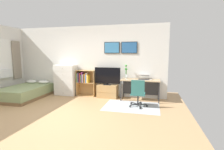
% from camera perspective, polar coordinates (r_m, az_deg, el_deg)
% --- Properties ---
extents(ground_plane, '(7.20, 7.20, 0.00)m').
position_cam_1_polar(ground_plane, '(4.77, -19.61, -13.17)').
color(ground_plane, tan).
extents(wall_back_with_posters, '(6.12, 0.09, 2.70)m').
position_cam_1_polar(wall_back_with_posters, '(6.63, -8.39, 4.85)').
color(wall_back_with_posters, silver).
rests_on(wall_back_with_posters, ground_plane).
extents(area_rug, '(1.70, 1.20, 0.01)m').
position_cam_1_polar(area_rug, '(5.30, 6.74, -10.67)').
color(area_rug, '#B2B7BC').
rests_on(area_rug, ground_plane).
extents(bed, '(1.33, 1.96, 0.56)m').
position_cam_1_polar(bed, '(7.01, -27.53, -5.16)').
color(bed, brown).
rests_on(bed, ground_plane).
extents(dresser, '(0.84, 0.46, 1.20)m').
position_cam_1_polar(dresser, '(6.82, -15.65, -1.68)').
color(dresser, white).
rests_on(dresser, ground_plane).
extents(bookshelf, '(0.73, 0.30, 1.00)m').
position_cam_1_polar(bookshelf, '(6.53, -9.37, -1.86)').
color(bookshelf, tan).
rests_on(bookshelf, ground_plane).
extents(tv_stand, '(0.75, 0.41, 0.48)m').
position_cam_1_polar(tv_stand, '(6.26, -1.54, -5.56)').
color(tv_stand, tan).
rests_on(tv_stand, ground_plane).
extents(television, '(0.97, 0.16, 0.65)m').
position_cam_1_polar(television, '(6.13, -1.61, -0.40)').
color(television, black).
rests_on(television, tv_stand).
extents(desk, '(1.33, 0.58, 0.74)m').
position_cam_1_polar(desk, '(5.97, 9.76, -2.72)').
color(desk, tan).
rests_on(desk, ground_plane).
extents(office_chair, '(0.56, 0.58, 0.86)m').
position_cam_1_polar(office_chair, '(5.14, 8.91, -6.01)').
color(office_chair, '#232326').
rests_on(office_chair, ground_plane).
extents(laptop, '(0.40, 0.43, 0.17)m').
position_cam_1_polar(laptop, '(5.93, 10.87, -0.85)').
color(laptop, '#B7B7BC').
rests_on(laptop, desk).
extents(computer_mouse, '(0.06, 0.10, 0.03)m').
position_cam_1_polar(computer_mouse, '(5.82, 13.37, -1.57)').
color(computer_mouse, silver).
rests_on(computer_mouse, desk).
extents(bamboo_vase, '(0.10, 0.09, 0.50)m').
position_cam_1_polar(bamboo_vase, '(6.06, 4.86, 1.14)').
color(bamboo_vase, silver).
rests_on(bamboo_vase, desk).
extents(wine_glass, '(0.07, 0.07, 0.18)m').
position_cam_1_polar(wine_glass, '(5.81, 5.17, -0.23)').
color(wine_glass, silver).
rests_on(wine_glass, desk).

